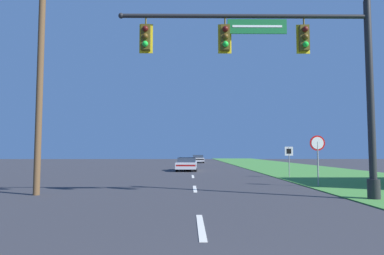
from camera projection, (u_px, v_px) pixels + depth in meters
The scene contains 8 objects.
grass_verge_right at pixel (304, 170), 31.95m from camera, with size 10.00×110.00×0.04m.
road_center_line at pixel (193, 176), 23.88m from camera, with size 0.16×34.80×0.01m.
signal_mast at pixel (299, 69), 12.61m from camera, with size 9.53×0.47×7.62m.
car_ahead at pixel (187, 164), 31.27m from camera, with size 1.96×4.52×1.19m.
far_car at pixel (198, 159), 54.19m from camera, with size 1.82×4.56×1.19m.
stop_sign at pixel (318, 149), 17.04m from camera, with size 0.76×0.07×2.50m.
route_sign_post at pixel (289, 155), 23.05m from camera, with size 0.55×0.06×2.03m.
utility_pole_near at pixel (41, 58), 14.05m from camera, with size 1.80×0.26×10.86m.
Camera 1 is at (-0.28, -2.06, 1.73)m, focal length 32.00 mm.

